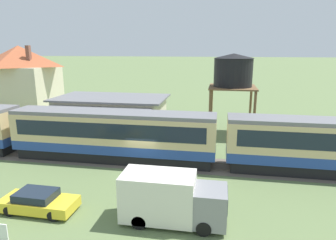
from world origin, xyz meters
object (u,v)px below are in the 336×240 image
water_tower (233,72)px  delivery_truck_grey (171,198)px  parked_car_yellow (38,202)px  station_building (112,112)px  station_house_terracotta_roof (21,77)px  passenger_train (116,134)px

water_tower → delivery_truck_grey: 19.67m
parked_car_yellow → water_tower: bearing=59.0°
station_building → station_house_terracotta_roof: station_house_terracotta_roof is taller
station_building → parked_car_yellow: size_ratio=2.96×
station_house_terracotta_roof → water_tower: 32.93m
delivery_truck_grey → passenger_train: bearing=126.0°
parked_car_yellow → station_building: bearing=98.5°
water_tower → parked_car_yellow: bearing=-121.8°
delivery_truck_grey → station_house_terracotta_roof: bearing=136.1°
station_building → delivery_truck_grey: bearing=-61.2°
station_house_terracotta_roof → station_building: bearing=-24.0°
station_building → parked_car_yellow: station_building is taller
parked_car_yellow → passenger_train: bearing=79.5°
station_building → delivery_truck_grey: size_ratio=2.31×
station_house_terracotta_roof → parked_car_yellow: bearing=-53.6°
delivery_truck_grey → parked_car_yellow: bearing=-178.0°
passenger_train → water_tower: water_tower is taller
station_building → parked_car_yellow: 19.75m
passenger_train → water_tower: size_ratio=6.09×
delivery_truck_grey → station_building: bearing=118.8°
station_house_terracotta_roof → parked_car_yellow: (20.11, -27.30, -4.48)m
delivery_truck_grey → water_tower: bearing=78.7°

